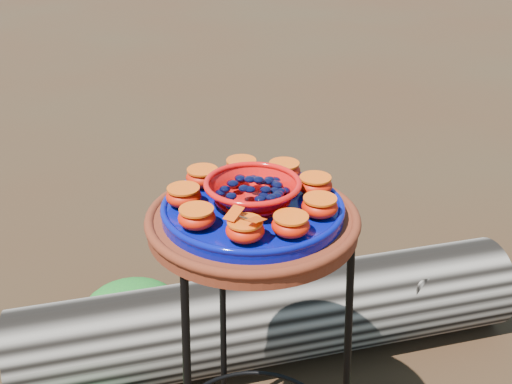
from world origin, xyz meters
name	(u,v)px	position (x,y,z in m)	size (l,w,h in m)	color
plant_stand	(253,366)	(0.00, 0.00, 0.35)	(0.44, 0.44, 0.70)	black
terracotta_saucer	(253,223)	(0.00, 0.00, 0.72)	(0.41, 0.41, 0.03)	#5D1D0D
cobalt_plate	(253,210)	(0.00, 0.00, 0.75)	(0.36, 0.36, 0.02)	#0A1053
red_bowl	(253,193)	(0.00, 0.00, 0.78)	(0.18, 0.18, 0.05)	red
glass_gems	(253,176)	(0.00, 0.00, 0.82)	(0.14, 0.14, 0.02)	black
orange_half_0	(245,230)	(-0.06, -0.12, 0.78)	(0.07, 0.07, 0.04)	#C60400
orange_half_1	(291,225)	(0.02, -0.13, 0.78)	(0.07, 0.07, 0.04)	#C60400
orange_half_2	(320,207)	(0.10, -0.09, 0.78)	(0.07, 0.07, 0.04)	#C60400
orange_half_3	(315,185)	(0.13, 0.00, 0.78)	(0.07, 0.07, 0.04)	#C60400
orange_half_4	(284,171)	(0.10, 0.08, 0.78)	(0.07, 0.07, 0.04)	#C60400
orange_half_5	(241,168)	(0.03, 0.13, 0.78)	(0.07, 0.07, 0.04)	#C60400
orange_half_6	(203,177)	(-0.06, 0.12, 0.78)	(0.07, 0.07, 0.04)	#C60400
orange_half_7	(184,196)	(-0.12, 0.05, 0.78)	(0.07, 0.07, 0.04)	#C60400
orange_half_8	(197,218)	(-0.13, -0.04, 0.78)	(0.07, 0.07, 0.04)	#C60400
butterfly	(245,217)	(-0.06, -0.12, 0.80)	(0.08, 0.05, 0.01)	#CA3905
driftwood_log	(271,317)	(0.21, 0.40, 0.14)	(1.50, 0.39, 0.28)	black
foliage_back	(132,310)	(-0.16, 0.67, 0.08)	(0.32, 0.32, 0.16)	#184E1B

